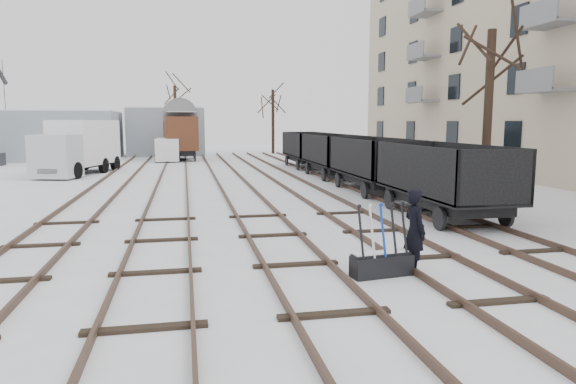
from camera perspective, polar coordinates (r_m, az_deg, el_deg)
The scene contains 16 objects.
ground at distance 11.44m, azimuth 0.85°, elevation -8.21°, with size 120.00×120.00×0.00m, color white.
tracks at distance 24.73m, azimuth -5.87°, elevation 0.61°, with size 13.90×52.00×0.16m.
shed_left at distance 47.96m, azimuth -24.35°, elevation 5.80°, with size 10.00×8.00×4.10m.
shed_right at distance 50.78m, azimuth -13.34°, elevation 6.59°, with size 7.00×6.00×4.50m.
ground_frame at distance 10.82m, azimuth 10.38°, elevation -7.72°, with size 1.35×0.60×1.49m.
worker at distance 11.06m, azimuth 13.88°, elevation -4.24°, with size 0.65×0.43×1.79m, color black.
freight_wagon_a at distance 17.71m, azimuth 16.81°, elevation 0.24°, with size 2.37×5.92×2.42m.
freight_wagon_b at distance 23.51m, azimuth 9.45°, elevation 2.26°, with size 2.37×5.92×2.42m.
freight_wagon_c at distance 29.56m, azimuth 5.05°, elevation 3.46°, with size 2.37×5.92×2.42m.
freight_wagon_d at distance 35.73m, azimuth 2.15°, elevation 4.23°, with size 2.37×5.92×2.42m.
box_van_wagon at distance 43.42m, azimuth -11.90°, elevation 6.52°, with size 3.14×5.37×3.94m.
lorry at distance 33.29m, azimuth -22.23°, elevation 4.68°, with size 3.66×7.47×3.25m.
panel_van at distance 42.59m, azimuth -13.21°, elevation 4.65°, with size 1.91×4.17×1.84m.
tree_near at distance 19.01m, azimuth 21.28°, elevation 7.16°, with size 0.30×0.30×6.23m, color black.
tree_far_left at distance 52.75m, azimuth -12.37°, elevation 7.85°, with size 0.30×0.30×6.70m, color black.
tree_far_right at distance 51.40m, azimuth -1.68°, elevation 7.81°, with size 0.30×0.30×6.30m, color black.
Camera 1 is at (-2.33, -10.75, 3.16)m, focal length 32.00 mm.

